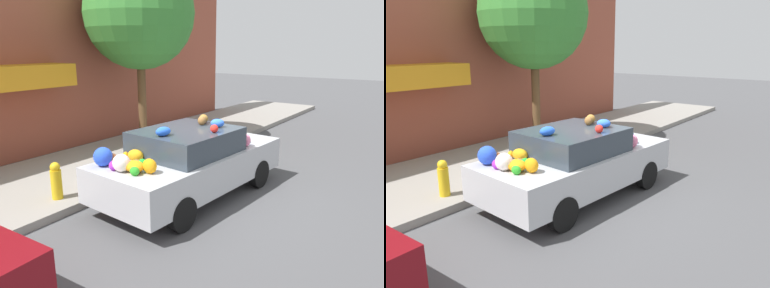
# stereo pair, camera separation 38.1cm
# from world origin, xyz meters

# --- Properties ---
(ground_plane) EXTENTS (60.00, 60.00, 0.00)m
(ground_plane) POSITION_xyz_m (0.00, 0.00, 0.00)
(ground_plane) COLOR #4C4C4F
(sidewalk_curb) EXTENTS (24.00, 3.20, 0.15)m
(sidewalk_curb) POSITION_xyz_m (0.00, 2.70, 0.07)
(sidewalk_curb) COLOR gray
(sidewalk_curb) RESTS_ON ground
(building_facade) EXTENTS (18.00, 1.20, 5.52)m
(building_facade) POSITION_xyz_m (-0.10, 4.91, 2.72)
(building_facade) COLOR #9E4C38
(building_facade) RESTS_ON ground
(street_tree) EXTENTS (3.09, 3.09, 5.16)m
(street_tree) POSITION_xyz_m (2.42, 3.30, 3.76)
(street_tree) COLOR brown
(street_tree) RESTS_ON sidewalk_curb
(fire_hydrant) EXTENTS (0.20, 0.20, 0.70)m
(fire_hydrant) POSITION_xyz_m (-1.84, 1.60, 0.49)
(fire_hydrant) COLOR gold
(fire_hydrant) RESTS_ON sidewalk_curb
(art_car) EXTENTS (4.15, 2.01, 1.56)m
(art_car) POSITION_xyz_m (-0.05, -0.15, 0.72)
(art_car) COLOR #B7BABF
(art_car) RESTS_ON ground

